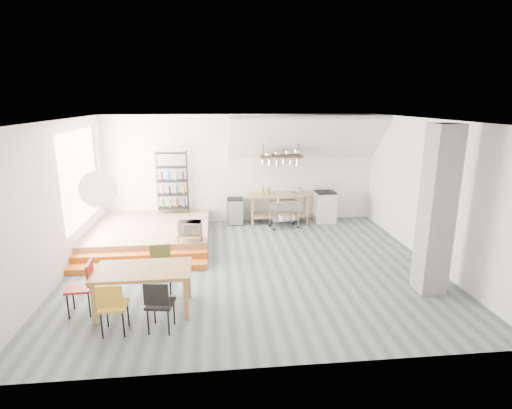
{
  "coord_description": "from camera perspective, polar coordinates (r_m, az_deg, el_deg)",
  "views": [
    {
      "loc": [
        -0.78,
        -8.24,
        3.59
      ],
      "look_at": [
        0.16,
        0.8,
        1.21
      ],
      "focal_mm": 28.0,
      "sensor_mm": 36.0,
      "label": 1
    }
  ],
  "objects": [
    {
      "name": "mini_fridge",
      "position": [
        11.89,
        -2.98,
        -0.95
      ],
      "size": [
        0.46,
        0.46,
        0.78
      ],
      "primitive_type": "cube",
      "color": "black",
      "rests_on": "ground"
    },
    {
      "name": "microwave_shelf",
      "position": [
        9.51,
        -9.4,
        -4.19
      ],
      "size": [
        0.6,
        0.4,
        0.16
      ],
      "color": "#9C784E",
      "rests_on": "platform"
    },
    {
      "name": "microwave",
      "position": [
        9.46,
        -9.44,
        -3.25
      ],
      "size": [
        0.55,
        0.4,
        0.29
      ],
      "primitive_type": "imported",
      "rotation": [
        0.0,
        0.0,
        -0.08
      ],
      "color": "beige",
      "rests_on": "microwave_shelf"
    },
    {
      "name": "wall_back",
      "position": [
        11.93,
        -2.13,
        5.07
      ],
      "size": [
        8.0,
        0.04,
        3.2
      ],
      "primitive_type": "cube",
      "color": "silver",
      "rests_on": "ground"
    },
    {
      "name": "concrete_column",
      "position": [
        8.12,
        24.42,
        -0.84
      ],
      "size": [
        0.5,
        0.5,
        3.2
      ],
      "primitive_type": "cube",
      "color": "gray",
      "rests_on": "ground"
    },
    {
      "name": "wall_right",
      "position": [
        9.73,
        23.64,
        1.63
      ],
      "size": [
        0.04,
        7.0,
        3.2
      ],
      "primitive_type": "cube",
      "color": "silver",
      "rests_on": "ground"
    },
    {
      "name": "wall_left",
      "position": [
        9.07,
        -26.59,
        0.42
      ],
      "size": [
        0.04,
        7.0,
        3.2
      ],
      "primitive_type": "cube",
      "color": "silver",
      "rests_on": "ground"
    },
    {
      "name": "window_pane",
      "position": [
        10.41,
        -23.81,
        3.52
      ],
      "size": [
        0.02,
        2.5,
        2.2
      ],
      "primitive_type": "cube",
      "color": "white",
      "rests_on": "wall_left"
    },
    {
      "name": "chair_black",
      "position": [
        6.61,
        -13.72,
        -13.33
      ],
      "size": [
        0.47,
        0.47,
        0.89
      ],
      "rotation": [
        0.0,
        0.0,
        2.97
      ],
      "color": "black",
      "rests_on": "ground"
    },
    {
      "name": "ceiling",
      "position": [
        8.28,
        -0.56,
        11.98
      ],
      "size": [
        8.0,
        7.0,
        0.02
      ],
      "primitive_type": "cube",
      "color": "white",
      "rests_on": "wall_back"
    },
    {
      "name": "floor",
      "position": [
        9.02,
        -0.51,
        -8.78
      ],
      "size": [
        8.0,
        8.0,
        0.0
      ],
      "primitive_type": "plane",
      "color": "#4E585B",
      "rests_on": "ground"
    },
    {
      "name": "chair_red",
      "position": [
        7.55,
        -23.38,
        -10.31
      ],
      "size": [
        0.46,
        0.46,
        0.93
      ],
      "rotation": [
        0.0,
        0.0,
        -1.49
      ],
      "color": "#A71D17",
      "rests_on": "ground"
    },
    {
      "name": "wire_shelving",
      "position": [
        11.72,
        -11.83,
        3.23
      ],
      "size": [
        0.88,
        0.38,
        1.8
      ],
      "color": "black",
      "rests_on": "platform"
    },
    {
      "name": "pot_rack",
      "position": [
        11.44,
        3.73,
        6.53
      ],
      "size": [
        1.2,
        0.5,
        1.43
      ],
      "color": "#3A2317",
      "rests_on": "ceiling"
    },
    {
      "name": "chair_mustard",
      "position": [
        6.74,
        -19.85,
        -13.21
      ],
      "size": [
        0.41,
        0.41,
        0.9
      ],
      "rotation": [
        0.0,
        0.0,
        3.13
      ],
      "color": "#BC8C20",
      "rests_on": "ground"
    },
    {
      "name": "rolling_cart",
      "position": [
        11.5,
        4.04,
        -0.87
      ],
      "size": [
        0.87,
        0.58,
        0.79
      ],
      "rotation": [
        0.0,
        0.0,
        0.18
      ],
      "color": "silver",
      "rests_on": "ground"
    },
    {
      "name": "step_lower",
      "position": [
        9.17,
        -16.47,
        -8.56
      ],
      "size": [
        3.0,
        0.35,
        0.13
      ],
      "primitive_type": "cube",
      "color": "#C45D17",
      "rests_on": "ground"
    },
    {
      "name": "dining_table",
      "position": [
        7.25,
        -15.83,
        -9.44
      ],
      "size": [
        1.65,
        0.93,
        0.78
      ],
      "rotation": [
        0.0,
        0.0,
        0.01
      ],
      "color": "olive",
      "rests_on": "ground"
    },
    {
      "name": "step_upper",
      "position": [
        9.46,
        -16.13,
        -7.36
      ],
      "size": [
        3.0,
        0.35,
        0.27
      ],
      "primitive_type": "cube",
      "color": "#C45D17",
      "rests_on": "ground"
    },
    {
      "name": "slope_ceiling",
      "position": [
        11.48,
        7.16,
        9.37
      ],
      "size": [
        4.4,
        1.44,
        1.32
      ],
      "primitive_type": "cube",
      "rotation": [
        -0.73,
        0.0,
        0.0
      ],
      "color": "white",
      "rests_on": "wall_back"
    },
    {
      "name": "stove",
      "position": [
        12.26,
        9.77,
        -0.24
      ],
      "size": [
        0.6,
        0.6,
        1.18
      ],
      "color": "white",
      "rests_on": "ground"
    },
    {
      "name": "paper_lantern",
      "position": [
        6.93,
        -21.59,
        2.06
      ],
      "size": [
        0.6,
        0.6,
        0.6
      ],
      "primitive_type": "sphere",
      "color": "white",
      "rests_on": "ceiling"
    },
    {
      "name": "platform",
      "position": [
        10.92,
        -14.74,
        -3.91
      ],
      "size": [
        3.0,
        3.0,
        0.4
      ],
      "primitive_type": "cube",
      "color": "#9C784E",
      "rests_on": "ground"
    },
    {
      "name": "bowl",
      "position": [
        11.87,
        5.4,
        1.69
      ],
      "size": [
        0.23,
        0.23,
        0.05
      ],
      "primitive_type": "imported",
      "rotation": [
        0.0,
        0.0,
        0.12
      ],
      "color": "silver",
      "rests_on": "kitchen_counter"
    },
    {
      "name": "chair_olive",
      "position": [
        7.95,
        -13.47,
        -8.3
      ],
      "size": [
        0.45,
        0.45,
        0.9
      ],
      "rotation": [
        0.0,
        0.0,
        0.09
      ],
      "color": "brown",
      "rests_on": "ground"
    },
    {
      "name": "kitchen_counter",
      "position": [
        11.92,
        3.31,
        0.25
      ],
      "size": [
        1.8,
        0.6,
        0.91
      ],
      "color": "#9C784E",
      "rests_on": "ground"
    }
  ]
}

